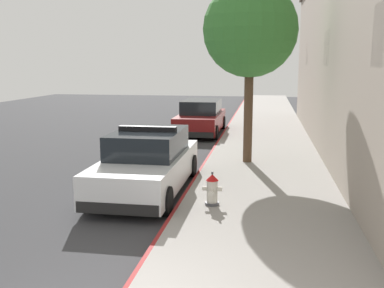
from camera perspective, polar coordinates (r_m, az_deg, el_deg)
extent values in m
cube|color=#353538|center=(16.35, -12.31, -1.81)|extent=(32.37, 60.00, 0.20)
cube|color=gray|center=(15.17, 9.25, -1.99)|extent=(3.71, 60.00, 0.13)
cube|color=maroon|center=(15.29, 2.13, -1.77)|extent=(0.08, 60.00, 0.13)
cube|color=black|center=(8.31, 23.16, 12.71)|extent=(0.06, 1.30, 1.10)
cube|color=black|center=(15.33, 16.86, 11.59)|extent=(0.06, 1.30, 1.10)
cube|color=black|center=(22.41, 14.54, 11.14)|extent=(0.06, 1.30, 1.10)
cube|color=white|center=(11.48, -5.71, -3.25)|extent=(1.84, 4.80, 0.76)
cube|color=black|center=(11.48, -5.57, 0.23)|extent=(1.64, 2.50, 0.60)
cube|color=black|center=(9.40, -9.42, -8.06)|extent=(1.76, 0.16, 0.24)
cube|color=black|center=(13.75, -3.16, -2.06)|extent=(1.76, 0.16, 0.24)
cylinder|color=black|center=(13.36, -7.36, -2.50)|extent=(0.22, 0.64, 0.64)
cylinder|color=black|center=(12.98, -0.06, -2.79)|extent=(0.22, 0.64, 0.64)
cylinder|color=black|center=(10.26, -12.84, -6.60)|extent=(0.22, 0.64, 0.64)
cylinder|color=black|center=(9.76, -3.37, -7.24)|extent=(0.22, 0.64, 0.64)
cube|color=black|center=(11.38, -5.67, 1.97)|extent=(1.48, 0.20, 0.12)
cube|color=red|center=(11.47, -7.36, 2.00)|extent=(0.44, 0.18, 0.11)
cube|color=#1E33E0|center=(11.29, -3.95, 1.93)|extent=(0.44, 0.18, 0.11)
cube|color=maroon|center=(20.89, 1.14, 2.91)|extent=(1.84, 4.80, 0.76)
cube|color=black|center=(20.97, 1.21, 4.81)|extent=(1.64, 2.50, 0.60)
cube|color=black|center=(18.64, 0.10, 1.21)|extent=(1.76, 0.16, 0.24)
cube|color=black|center=(23.23, 1.97, 3.00)|extent=(1.76, 0.16, 0.24)
cylinder|color=black|center=(22.73, -0.39, 2.85)|extent=(0.22, 0.64, 0.64)
cylinder|color=black|center=(22.50, 3.94, 2.75)|extent=(0.22, 0.64, 0.64)
cylinder|color=black|center=(19.42, -2.10, 1.57)|extent=(0.22, 0.64, 0.64)
cylinder|color=black|center=(19.15, 2.95, 1.44)|extent=(0.22, 0.64, 0.64)
cylinder|color=#4C4C51|center=(10.10, 2.57, -7.56)|extent=(0.32, 0.32, 0.06)
cylinder|color=silver|center=(10.02, 2.58, -6.03)|extent=(0.24, 0.24, 0.50)
cone|color=red|center=(9.93, 2.60, -4.26)|extent=(0.28, 0.28, 0.14)
cylinder|color=#4C4C51|center=(9.91, 2.60, -3.70)|extent=(0.05, 0.05, 0.06)
cylinder|color=silver|center=(10.02, 1.62, -5.66)|extent=(0.10, 0.10, 0.10)
cylinder|color=silver|center=(9.98, 3.56, -5.74)|extent=(0.10, 0.10, 0.10)
cylinder|color=silver|center=(9.84, 2.46, -6.27)|extent=(0.13, 0.12, 0.13)
cylinder|color=brown|center=(14.27, 7.17, 3.89)|extent=(0.28, 0.28, 3.11)
sphere|color=#387A33|center=(14.22, 7.41, 14.25)|extent=(2.91, 2.91, 2.91)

